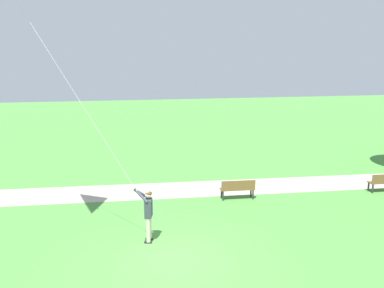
{
  "coord_description": "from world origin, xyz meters",
  "views": [
    {
      "loc": [
        10.38,
        -2.17,
        5.6
      ],
      "look_at": [
        -0.73,
        0.73,
        3.35
      ],
      "focal_mm": 36.08,
      "sensor_mm": 36.0,
      "label": 1
    }
  ],
  "objects": [
    {
      "name": "person_kite_flyer",
      "position": [
        -1.47,
        -0.56,
        1.05
      ],
      "size": [
        0.5,
        0.63,
        1.83
      ],
      "color": "#232328",
      "rests_on": "ground"
    },
    {
      "name": "ground_plane",
      "position": [
        0.0,
        0.0,
        0.0
      ],
      "size": [
        120.0,
        120.0,
        0.0
      ],
      "primitive_type": "plane",
      "color": "#4C8E3D"
    },
    {
      "name": "walkway_path",
      "position": [
        -6.54,
        2.0,
        0.01
      ],
      "size": [
        5.89,
        32.07,
        0.02
      ],
      "primitive_type": "cube",
      "rotation": [
        0.0,
        0.0,
        -0.11
      ],
      "color": "#B7AD99",
      "rests_on": "ground"
    },
    {
      "name": "park_bench_near_walkway",
      "position": [
        -4.65,
        3.8,
        0.51
      ],
      "size": [
        0.6,
        1.54,
        0.88
      ],
      "color": "brown",
      "rests_on": "ground"
    }
  ]
}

